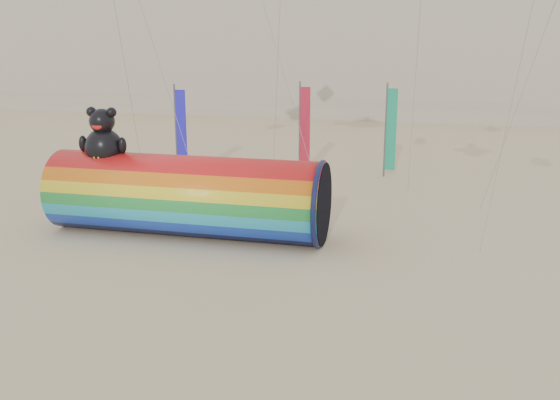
# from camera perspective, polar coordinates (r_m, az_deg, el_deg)

# --- Properties ---
(ground) EXTENTS (160.00, 160.00, 0.00)m
(ground) POSITION_cam_1_polar(r_m,az_deg,el_deg) (20.45, -2.38, -7.49)
(ground) COLOR #CCB58C
(ground) RESTS_ON ground
(hotel_building) EXTENTS (60.40, 15.40, 20.60)m
(hotel_building) POSITION_cam_1_polar(r_m,az_deg,el_deg) (66.40, -1.48, 17.27)
(hotel_building) COLOR #B7AD99
(hotel_building) RESTS_ON ground
(windsock_assembly) EXTENTS (11.01, 3.35, 5.08)m
(windsock_assembly) POSITION_cam_1_polar(r_m,az_deg,el_deg) (24.87, -8.54, 0.59)
(windsock_assembly) COLOR red
(windsock_assembly) RESTS_ON ground
(festival_banners) EXTENTS (11.54, 3.58, 5.20)m
(festival_banners) POSITION_cam_1_polar(r_m,az_deg,el_deg) (34.49, 1.11, 6.43)
(festival_banners) COLOR #59595E
(festival_banners) RESTS_ON ground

